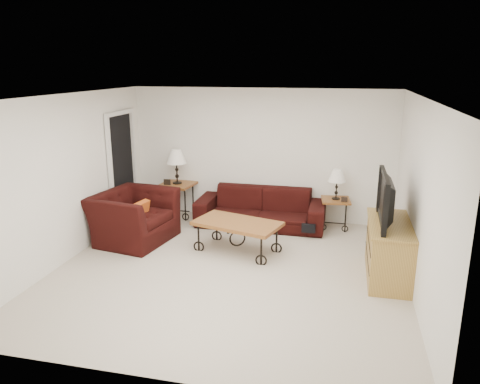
% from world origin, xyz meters
% --- Properties ---
extents(ground, '(5.00, 5.00, 0.00)m').
position_xyz_m(ground, '(0.00, 0.00, 0.00)').
color(ground, '#BFB3A3').
rests_on(ground, ground).
extents(wall_back, '(5.00, 0.02, 2.50)m').
position_xyz_m(wall_back, '(0.00, 2.50, 1.25)').
color(wall_back, white).
rests_on(wall_back, ground).
extents(wall_front, '(5.00, 0.02, 2.50)m').
position_xyz_m(wall_front, '(0.00, -2.50, 1.25)').
color(wall_front, white).
rests_on(wall_front, ground).
extents(wall_left, '(0.02, 5.00, 2.50)m').
position_xyz_m(wall_left, '(-2.50, 0.00, 1.25)').
color(wall_left, white).
rests_on(wall_left, ground).
extents(wall_right, '(0.02, 5.00, 2.50)m').
position_xyz_m(wall_right, '(2.50, 0.00, 1.25)').
color(wall_right, white).
rests_on(wall_right, ground).
extents(ceiling, '(5.00, 5.00, 0.00)m').
position_xyz_m(ceiling, '(0.00, 0.00, 2.50)').
color(ceiling, white).
rests_on(ceiling, wall_back).
extents(doorway, '(0.08, 0.94, 2.04)m').
position_xyz_m(doorway, '(-2.47, 1.65, 1.02)').
color(doorway, black).
rests_on(doorway, ground).
extents(sofa, '(2.36, 0.92, 0.69)m').
position_xyz_m(sofa, '(0.09, 2.02, 0.34)').
color(sofa, black).
rests_on(sofa, ground).
extents(side_table_left, '(0.69, 0.69, 0.67)m').
position_xyz_m(side_table_left, '(-1.60, 2.20, 0.34)').
color(side_table_left, brown).
rests_on(side_table_left, ground).
extents(side_table_right, '(0.56, 0.56, 0.55)m').
position_xyz_m(side_table_right, '(1.44, 2.20, 0.28)').
color(side_table_right, brown).
rests_on(side_table_right, ground).
extents(lamp_left, '(0.43, 0.43, 0.67)m').
position_xyz_m(lamp_left, '(-1.60, 2.20, 1.01)').
color(lamp_left, black).
rests_on(lamp_left, side_table_left).
extents(lamp_right, '(0.35, 0.35, 0.55)m').
position_xyz_m(lamp_right, '(1.44, 2.20, 0.83)').
color(lamp_right, black).
rests_on(lamp_right, side_table_right).
extents(photo_frame_left, '(0.13, 0.02, 0.11)m').
position_xyz_m(photo_frame_left, '(-1.75, 2.05, 0.73)').
color(photo_frame_left, black).
rests_on(photo_frame_left, side_table_left).
extents(photo_frame_right, '(0.11, 0.03, 0.09)m').
position_xyz_m(photo_frame_right, '(1.59, 2.05, 0.60)').
color(photo_frame_right, black).
rests_on(photo_frame_right, side_table_right).
extents(coffee_table, '(1.49, 1.07, 0.50)m').
position_xyz_m(coffee_table, '(-0.05, 0.71, 0.25)').
color(coffee_table, brown).
rests_on(coffee_table, ground).
extents(armchair, '(1.34, 1.47, 0.84)m').
position_xyz_m(armchair, '(-1.88, 0.80, 0.42)').
color(armchair, black).
rests_on(armchair, ground).
extents(throw_pillow, '(0.16, 0.39, 0.38)m').
position_xyz_m(throw_pillow, '(-1.72, 0.75, 0.52)').
color(throw_pillow, '#BD5D18').
rests_on(throw_pillow, armchair).
extents(tv_stand, '(0.56, 1.33, 0.80)m').
position_xyz_m(tv_stand, '(2.23, 0.30, 0.40)').
color(tv_stand, '#B79244').
rests_on(tv_stand, ground).
extents(television, '(0.16, 1.20, 0.69)m').
position_xyz_m(television, '(2.21, 0.30, 1.14)').
color(television, black).
rests_on(television, tv_stand).
extents(backpack, '(0.37, 0.29, 0.47)m').
position_xyz_m(backpack, '(1.02, 1.66, 0.23)').
color(backpack, black).
rests_on(backpack, ground).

